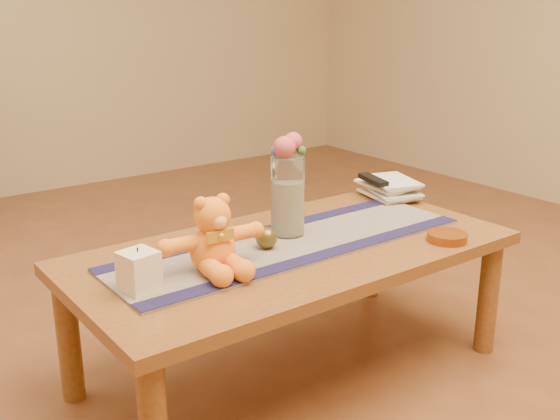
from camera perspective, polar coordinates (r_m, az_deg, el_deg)
floor at (r=2.28m, az=1.04°, el=-13.82°), size 5.50×5.50×0.00m
coffee_table_top at (r=2.09m, az=1.10°, el=-3.68°), size 1.40×0.70×0.04m
table_leg_fr at (r=2.42m, az=17.58°, el=-7.19°), size 0.07×0.07×0.41m
table_leg_bl at (r=2.15m, az=-17.85°, el=-10.57°), size 0.07×0.07×0.41m
table_leg_br at (r=2.77m, az=7.91°, el=-3.39°), size 0.07×0.07×0.41m
persian_runner at (r=2.09m, az=0.94°, el=-2.92°), size 1.20×0.36×0.01m
runner_border_near at (r=1.99m, az=3.51°, el=-3.94°), size 1.20×0.07×0.00m
runner_border_far at (r=2.20m, az=-1.37°, el=-1.74°), size 1.20×0.07×0.00m
teddy_bear at (r=1.86m, az=-5.89°, el=-2.12°), size 0.32×0.28×0.21m
pillar_candle at (r=1.78m, az=-12.12°, el=-5.16°), size 0.10×0.10×0.11m
candle_wick at (r=1.76m, az=-12.24°, el=-3.38°), size 0.00×0.00×0.01m
glass_vase at (r=2.13m, az=0.66°, el=1.23°), size 0.11×0.11×0.26m
potpourri_fill at (r=2.14m, az=0.65°, el=0.23°), size 0.09×0.09×0.18m
rose_left at (r=2.07m, az=0.40°, el=5.47°), size 0.07×0.07×0.07m
rose_right at (r=2.10m, az=1.14°, el=5.95°), size 0.06×0.06×0.06m
blue_flower_back at (r=2.12m, az=0.31°, el=5.58°), size 0.04×0.04×0.04m
blue_flower_side at (r=2.09m, az=-0.32°, el=5.17°), size 0.04×0.04×0.04m
leaf_sprig at (r=2.10m, az=1.88°, el=5.17°), size 0.03×0.03×0.03m
bronze_ball at (r=2.03m, az=-1.18°, el=-2.41°), size 0.07×0.07×0.07m
book_bottom at (r=2.59m, az=7.89°, el=1.08°), size 0.21×0.25×0.02m
book_lower at (r=2.58m, az=8.05°, el=1.47°), size 0.23×0.27×0.02m
book_upper at (r=2.57m, az=7.78°, el=1.89°), size 0.20×0.25×0.02m
book_top at (r=2.57m, az=8.05°, el=2.29°), size 0.22×0.26×0.02m
tv_remote at (r=2.56m, az=8.07°, el=2.62°), size 0.08×0.17×0.02m
amber_dish at (r=2.19m, az=14.27°, el=-2.27°), size 0.15×0.15×0.03m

